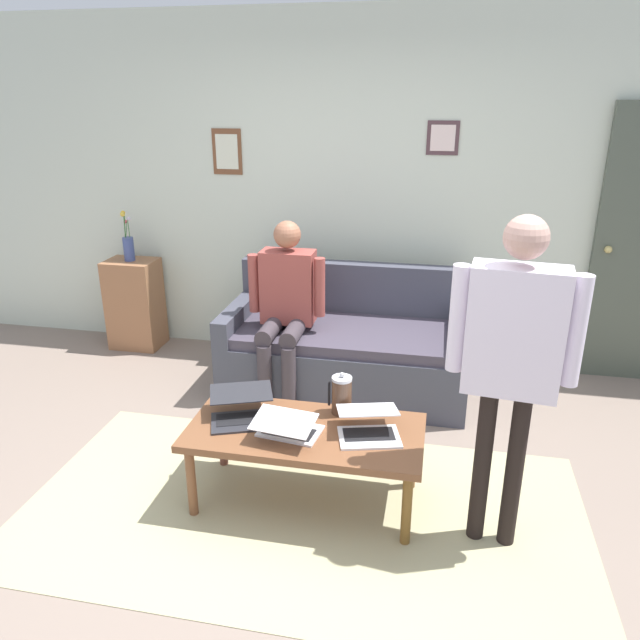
# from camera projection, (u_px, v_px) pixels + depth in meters

# --- Properties ---
(ground_plane) EXTENTS (7.68, 7.68, 0.00)m
(ground_plane) POSITION_uv_depth(u_px,v_px,m) (284.00, 510.00, 3.24)
(ground_plane) COLOR gray
(area_rug) EXTENTS (2.98, 1.58, 0.01)m
(area_rug) POSITION_uv_depth(u_px,v_px,m) (302.00, 510.00, 3.23)
(area_rug) COLOR tan
(area_rug) RESTS_ON ground_plane
(back_wall) EXTENTS (7.04, 0.11, 2.70)m
(back_wall) POSITION_uv_depth(u_px,v_px,m) (350.00, 193.00, 4.78)
(back_wall) COLOR silver
(back_wall) RESTS_ON ground_plane
(couch) EXTENTS (1.75, 0.87, 0.88)m
(couch) POSITION_uv_depth(u_px,v_px,m) (347.00, 349.00, 4.50)
(couch) COLOR #3F404C
(couch) RESTS_ON ground_plane
(coffee_table) EXTENTS (1.24, 0.59, 0.45)m
(coffee_table) POSITION_uv_depth(u_px,v_px,m) (305.00, 437.00, 3.18)
(coffee_table) COLOR brown
(coffee_table) RESTS_ON ground_plane
(laptop_left) EXTENTS (0.35, 0.33, 0.13)m
(laptop_left) POSITION_uv_depth(u_px,v_px,m) (288.00, 428.00, 3.09)
(laptop_left) COLOR silver
(laptop_left) RESTS_ON coffee_table
(laptop_center) EXTENTS (0.38, 0.37, 0.14)m
(laptop_center) POSITION_uv_depth(u_px,v_px,m) (369.00, 427.00, 3.09)
(laptop_center) COLOR silver
(laptop_center) RESTS_ON coffee_table
(laptop_right) EXTENTS (0.43, 0.43, 0.13)m
(laptop_right) POSITION_uv_depth(u_px,v_px,m) (242.00, 411.00, 3.25)
(laptop_right) COLOR #28282D
(laptop_right) RESTS_ON coffee_table
(french_press) EXTENTS (0.13, 0.11, 0.25)m
(french_press) POSITION_uv_depth(u_px,v_px,m) (342.00, 395.00, 3.28)
(french_press) COLOR #4C3323
(french_press) RESTS_ON coffee_table
(side_shelf) EXTENTS (0.42, 0.32, 0.77)m
(side_shelf) POSITION_uv_depth(u_px,v_px,m) (135.00, 304.00, 5.21)
(side_shelf) COLOR #97623F
(side_shelf) RESTS_ON ground_plane
(flower_vase) EXTENTS (0.09, 0.09, 0.42)m
(flower_vase) POSITION_uv_depth(u_px,v_px,m) (128.00, 245.00, 5.03)
(flower_vase) COLOR #3D4D89
(flower_vase) RESTS_ON side_shelf
(person_standing) EXTENTS (0.58, 0.23, 1.63)m
(person_standing) POSITION_uv_depth(u_px,v_px,m) (513.00, 347.00, 2.67)
(person_standing) COLOR black
(person_standing) RESTS_ON ground_plane
(person_seated) EXTENTS (0.55, 0.51, 1.28)m
(person_seated) POSITION_uv_depth(u_px,v_px,m) (286.00, 301.00, 4.22)
(person_seated) COLOR #3A3238
(person_seated) RESTS_ON ground_plane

